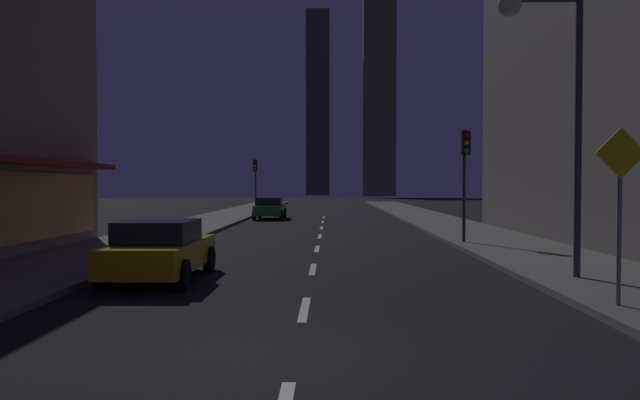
# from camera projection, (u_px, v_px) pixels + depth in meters

# --- Properties ---
(ground_plane) EXTENTS (78.00, 136.00, 0.10)m
(ground_plane) POSITION_uv_depth(u_px,v_px,m) (323.00, 220.00, 39.78)
(ground_plane) COLOR black
(sidewalk_right) EXTENTS (4.00, 76.00, 0.15)m
(sidewalk_right) POSITION_uv_depth(u_px,v_px,m) (429.00, 218.00, 39.66)
(sidewalk_right) COLOR #605E59
(sidewalk_right) RESTS_ON ground
(sidewalk_left) EXTENTS (4.00, 76.00, 0.15)m
(sidewalk_left) POSITION_uv_depth(u_px,v_px,m) (218.00, 218.00, 39.90)
(sidewalk_left) COLOR #605E59
(sidewalk_left) RESTS_ON ground
(lane_marking_center) EXTENTS (0.16, 38.60, 0.01)m
(lane_marking_center) POSITION_uv_depth(u_px,v_px,m) (319.00, 242.00, 23.99)
(lane_marking_center) COLOR silver
(lane_marking_center) RESTS_ON ground
(skyscraper_distant_tall) EXTENTS (5.18, 7.75, 41.12)m
(skyscraper_distant_tall) POSITION_uv_depth(u_px,v_px,m) (318.00, 105.00, 135.66)
(skyscraper_distant_tall) COLOR #444133
(skyscraper_distant_tall) RESTS_ON ground
(skyscraper_distant_mid) EXTENTS (6.60, 5.99, 57.74)m
(skyscraper_distant_mid) POSITION_uv_depth(u_px,v_px,m) (379.00, 57.00, 123.98)
(skyscraper_distant_mid) COLOR #5E5946
(skyscraper_distant_mid) RESTS_ON ground
(car_parked_near) EXTENTS (1.98, 4.24, 1.45)m
(car_parked_near) POSITION_uv_depth(u_px,v_px,m) (160.00, 250.00, 14.32)
(car_parked_near) COLOR gold
(car_parked_near) RESTS_ON ground
(car_parked_far) EXTENTS (1.98, 4.24, 1.45)m
(car_parked_far) POSITION_uv_depth(u_px,v_px,m) (270.00, 208.00, 40.20)
(car_parked_far) COLOR #1E722D
(car_parked_far) RESTS_ON ground
(fire_hydrant_far_left) EXTENTS (0.42, 0.30, 0.65)m
(fire_hydrant_far_left) POSITION_uv_depth(u_px,v_px,m) (193.00, 225.00, 27.75)
(fire_hydrant_far_left) COLOR red
(fire_hydrant_far_left) RESTS_ON sidewalk_left
(traffic_light_near_right) EXTENTS (0.32, 0.48, 4.20)m
(traffic_light_near_right) POSITION_uv_depth(u_px,v_px,m) (465.00, 161.00, 22.33)
(traffic_light_near_right) COLOR #2D2D2D
(traffic_light_near_right) RESTS_ON sidewalk_right
(traffic_light_far_left) EXTENTS (0.32, 0.48, 4.20)m
(traffic_light_far_left) POSITION_uv_depth(u_px,v_px,m) (255.00, 174.00, 47.59)
(traffic_light_far_left) COLOR #2D2D2D
(traffic_light_far_left) RESTS_ON sidewalk_left
(street_lamp_right) EXTENTS (1.96, 0.56, 6.58)m
(street_lamp_right) POSITION_uv_depth(u_px,v_px,m) (543.00, 64.00, 13.80)
(street_lamp_right) COLOR #38383D
(street_lamp_right) RESTS_ON sidewalk_right
(pedestrian_crossing_sign) EXTENTS (0.91, 0.08, 3.15)m
(pedestrian_crossing_sign) POSITION_uv_depth(u_px,v_px,m) (620.00, 200.00, 10.59)
(pedestrian_crossing_sign) COLOR slate
(pedestrian_crossing_sign) RESTS_ON sidewalk_right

